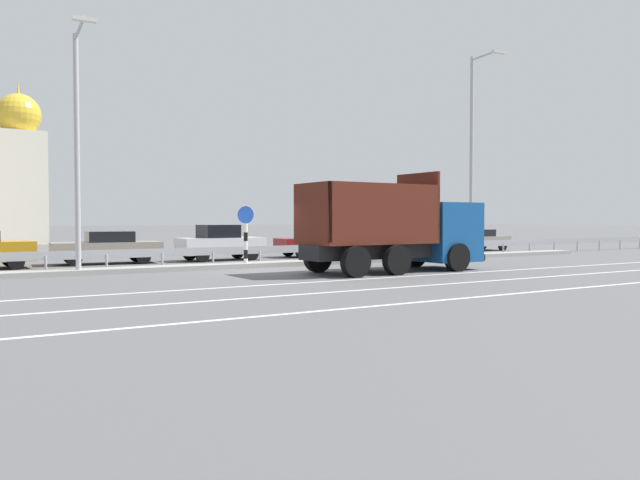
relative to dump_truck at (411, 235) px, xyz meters
The scene contains 16 objects.
ground_plane 5.29m from the dump_truck, 152.34° to the left, with size 320.00×320.00×0.00m, color #565659.
lane_strip_0 2.43m from the dump_truck, 117.28° to the right, with size 69.57×0.16×0.01m, color silver.
lane_strip_1 4.60m from the dump_truck, 102.27° to the right, with size 69.57×0.16×0.01m, color silver.
lane_strip_2 7.19m from the dump_truck, 97.61° to the right, with size 69.57×0.16×0.01m, color silver.
median_island 6.58m from the dump_truck, 134.57° to the left, with size 38.26×1.10×0.18m, color gray.
median_guardrail 7.35m from the dump_truck, 128.36° to the left, with size 69.57×0.09×0.78m.
dump_truck is the anchor object (origin of this frame).
median_road_sign 6.53m from the dump_truck, 135.19° to the left, with size 0.75×0.16×2.47m.
street_lamp_1 12.26m from the dump_truck, 158.43° to the left, with size 0.71×2.73×8.26m.
street_lamp_2 9.73m from the dump_truck, 30.49° to the left, with size 0.72×2.12×9.95m.
parked_car_4 13.00m from the dump_truck, 133.54° to the left, with size 4.56×2.07×1.40m.
parked_car_5 9.86m from the dump_truck, 113.60° to the left, with size 3.97×1.87×1.66m.
parked_car_6 9.30m from the dump_truck, 80.85° to the left, with size 4.39×2.01×1.39m.
parked_car_7 11.66m from the dump_truck, 50.93° to the left, with size 4.41×2.17×1.45m.
parked_car_8 15.80m from the dump_truck, 35.83° to the left, with size 4.04×1.90×1.29m.
church_tower 36.12m from the dump_truck, 106.16° to the left, with size 3.60×3.60×12.31m.
Camera 1 is at (-10.32, -20.53, 1.94)m, focal length 35.00 mm.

